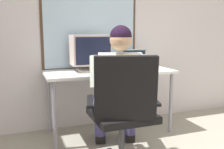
% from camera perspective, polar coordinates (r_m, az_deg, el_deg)
% --- Properties ---
extents(wall_rear, '(4.60, 0.08, 2.70)m').
position_cam_1_polar(wall_rear, '(3.31, 0.97, 12.51)').
color(wall_rear, silver).
rests_on(wall_rear, ground).
extents(desk, '(1.47, 0.61, 0.74)m').
position_cam_1_polar(desk, '(2.94, -0.50, -0.46)').
color(desk, '#9491A0').
rests_on(desk, ground).
extents(office_chair, '(0.67, 0.63, 1.00)m').
position_cam_1_polar(office_chair, '(2.12, 2.58, -7.00)').
color(office_chair, black).
rests_on(office_chair, ground).
extents(person_seated, '(0.63, 0.85, 1.24)m').
position_cam_1_polar(person_seated, '(2.36, 1.51, -3.39)').
color(person_seated, '#433F72').
rests_on(person_seated, ground).
extents(crt_monitor, '(0.43, 0.30, 0.40)m').
position_cam_1_polar(crt_monitor, '(2.88, -4.90, 5.38)').
color(crt_monitor, beige).
rests_on(crt_monitor, desk).
extents(laptop, '(0.33, 0.28, 0.23)m').
position_cam_1_polar(laptop, '(3.13, 5.37, 2.53)').
color(laptop, gray).
rests_on(laptop, desk).
extents(wine_glass, '(0.08, 0.08, 0.16)m').
position_cam_1_polar(wine_glass, '(2.80, 1.24, 2.77)').
color(wine_glass, silver).
rests_on(wine_glass, desk).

